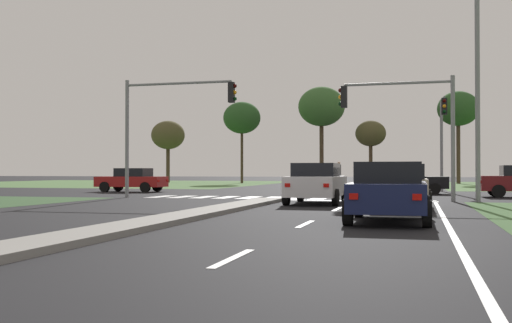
{
  "coord_description": "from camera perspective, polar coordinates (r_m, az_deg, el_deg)",
  "views": [
    {
      "loc": [
        6.18,
        -3.57,
        1.31
      ],
      "look_at": [
        -2.43,
        28.5,
        1.82
      ],
      "focal_mm": 42.55,
      "sensor_mm": 36.0,
      "label": 1
    }
  ],
  "objects": [
    {
      "name": "traffic_signal_near_left",
      "position": [
        29.52,
        -8.42,
        4.39
      ],
      "size": [
        5.7,
        0.32,
        5.75
      ],
      "color": "gray",
      "rests_on": "ground"
    },
    {
      "name": "crosswalk_bar_fifth",
      "position": [
        29.5,
        -0.68,
        -3.42
      ],
      "size": [
        0.7,
        2.8,
        0.01
      ],
      "primitive_type": "cube",
      "color": "silver",
      "rests_on": "ground"
    },
    {
      "name": "stop_bar_near",
      "position": [
        26.71,
        9.92,
        -3.67
      ],
      "size": [
        6.4,
        0.5,
        0.01
      ],
      "primitive_type": "cube",
      "color": "silver",
      "rests_on": "ground"
    },
    {
      "name": "traffic_signal_far_right",
      "position": [
        38.58,
        17.13,
        3.07
      ],
      "size": [
        0.32,
        4.79,
        5.72
      ],
      "color": "gray",
      "rests_on": "ground"
    },
    {
      "name": "street_lamp_second",
      "position": [
        27.11,
        20.35,
        8.26
      ],
      "size": [
        1.56,
        1.98,
        10.06
      ],
      "color": "gray",
      "rests_on": "ground"
    },
    {
      "name": "pedestrian_at_median",
      "position": [
        47.87,
        7.8,
        -0.89
      ],
      "size": [
        0.34,
        0.34,
        1.9
      ],
      "rotation": [
        0.0,
        0.0,
        5.97
      ],
      "color": "#335184",
      "rests_on": "median_island_far"
    },
    {
      "name": "lane_dash_fifth",
      "position": [
        32.77,
        10.34,
        -3.15
      ],
      "size": [
        0.14,
        2.0,
        0.01
      ],
      "primitive_type": "cube",
      "color": "silver",
      "rests_on": "ground"
    },
    {
      "name": "crosswalk_bar_third",
      "position": [
        30.2,
        -4.89,
        -3.35
      ],
      "size": [
        0.7,
        2.8,
        0.01
      ],
      "primitive_type": "cube",
      "color": "silver",
      "rests_on": "ground"
    },
    {
      "name": "treeline_third",
      "position": [
        66.27,
        6.18,
        5.11
      ],
      "size": [
        5.03,
        5.03,
        10.43
      ],
      "color": "#423323",
      "rests_on": "ground"
    },
    {
      "name": "crosswalk_bar_fourth",
      "position": [
        29.83,
        -2.81,
        -3.39
      ],
      "size": [
        0.7,
        2.8,
        0.01
      ],
      "primitive_type": "cube",
      "color": "silver",
      "rests_on": "ground"
    },
    {
      "name": "median_island_far",
      "position": [
        58.91,
        9.01,
        -2.08
      ],
      "size": [
        1.2,
        36.0,
        0.14
      ],
      "primitive_type": "cube",
      "color": "gray",
      "rests_on": "ground"
    },
    {
      "name": "ground_plane",
      "position": [
        34.16,
        4.6,
        -3.08
      ],
      "size": [
        200.0,
        200.0,
        0.0
      ],
      "primitive_type": "plane",
      "color": "black"
    },
    {
      "name": "crosswalk_bar_second",
      "position": [
        30.61,
        -6.92,
        -3.32
      ],
      "size": [
        0.7,
        2.8,
        0.01
      ],
      "primitive_type": "cube",
      "color": "silver",
      "rests_on": "ground"
    },
    {
      "name": "crosswalk_bar_sixth",
      "position": [
        29.21,
        1.49,
        -3.44
      ],
      "size": [
        0.7,
        2.8,
        0.01
      ],
      "primitive_type": "cube",
      "color": "silver",
      "rests_on": "ground"
    },
    {
      "name": "edge_line_right",
      "position": [
        15.64,
        17.52,
        -5.62
      ],
      "size": [
        0.14,
        24.0,
        0.01
      ],
      "primitive_type": "cube",
      "color": "silver",
      "rests_on": "ground"
    },
    {
      "name": "crosswalk_bar_near",
      "position": [
        31.06,
        -8.89,
        -3.28
      ],
      "size": [
        0.7,
        2.8,
        0.01
      ],
      "primitive_type": "cube",
      "color": "silver",
      "rests_on": "ground"
    },
    {
      "name": "car_black_second",
      "position": [
        35.49,
        14.14,
        -1.73
      ],
      "size": [
        4.32,
        1.99,
        1.51
      ],
      "rotation": [
        0.0,
        0.0,
        -1.57
      ],
      "color": "black",
      "rests_on": "ground"
    },
    {
      "name": "treeline_near",
      "position": [
        69.11,
        -8.27,
        2.44
      ],
      "size": [
        3.78,
        3.78,
        6.96
      ],
      "color": "#423323",
      "rests_on": "ground"
    },
    {
      "name": "grass_verge_far_left",
      "position": [
        66.16,
        -13.59,
        -1.99
      ],
      "size": [
        35.0,
        35.0,
        0.01
      ],
      "primitive_type": "cube",
      "color": "#476B38",
      "rests_on": "ground"
    },
    {
      "name": "car_white_near",
      "position": [
        24.24,
        5.72,
        -2.03
      ],
      "size": [
        2.09,
        4.52,
        1.61
      ],
      "color": "silver",
      "rests_on": "ground"
    },
    {
      "name": "crosswalk_bar_seventh",
      "position": [
        28.96,
        3.71,
        -3.46
      ],
      "size": [
        0.7,
        2.8,
        0.01
      ],
      "primitive_type": "cube",
      "color": "silver",
      "rests_on": "ground"
    },
    {
      "name": "crosswalk_bar_eighth",
      "position": [
        28.76,
        5.96,
        -3.48
      ],
      "size": [
        0.7,
        2.8,
        0.01
      ],
      "primitive_type": "cube",
      "color": "silver",
      "rests_on": "ground"
    },
    {
      "name": "treeline_second",
      "position": [
        64.6,
        -1.33,
        4.1
      ],
      "size": [
        3.97,
        3.97,
        8.65
      ],
      "color": "#423323",
      "rests_on": "ground"
    },
    {
      "name": "lane_dash_near",
      "position": [
        9.14,
        -2.21,
        -9.07
      ],
      "size": [
        0.14,
        2.0,
        0.01
      ],
      "primitive_type": "cube",
      "color": "silver",
      "rests_on": "ground"
    },
    {
      "name": "lane_dash_fourth",
      "position": [
        26.8,
        9.29,
        -3.66
      ],
      "size": [
        0.14,
        2.0,
        0.01
      ],
      "primitive_type": "cube",
      "color": "silver",
      "rests_on": "ground"
    },
    {
      "name": "lane_dash_third",
      "position": [
        20.85,
        7.64,
        -4.46
      ],
      "size": [
        0.14,
        2.0,
        0.01
      ],
      "primitive_type": "cube",
      "color": "silver",
      "rests_on": "ground"
    },
    {
      "name": "treeline_fifth",
      "position": [
        65.36,
        18.47,
        4.68
      ],
      "size": [
        4.16,
        4.16,
        9.44
      ],
      "color": "#423323",
      "rests_on": "ground"
    },
    {
      "name": "car_beige_fourth",
      "position": [
        21.72,
        13.38,
        -2.23
      ],
      "size": [
        2.09,
        4.17,
        1.54
      ],
      "color": "#BCAD8E",
      "rests_on": "ground"
    },
    {
      "name": "car_grey_sixth",
      "position": [
        59.9,
        6.9,
        -1.37
      ],
      "size": [
        2.02,
        4.62,
        1.55
      ],
      "rotation": [
        0.0,
        0.0,
        3.14
      ],
      "color": "slate",
      "rests_on": "ground"
    },
    {
      "name": "traffic_signal_near_right",
      "position": [
        27.08,
        14.12,
        4.27
      ],
      "size": [
        4.95,
        0.32,
        5.37
      ],
      "color": "gray",
      "rests_on": "ground"
    },
    {
      "name": "treeline_fourth",
      "position": [
        65.76,
        10.72,
        2.55
      ],
      "size": [
        3.24,
        3.24,
        6.68
      ],
      "color": "#423323",
      "rests_on": "ground"
    },
    {
      "name": "lane_dash_second",
      "position": [
        14.94,
        4.66,
        -5.88
      ],
      "size": [
        0.14,
        2.0,
        0.01
      ],
      "primitive_type": "cube",
      "color": "silver",
      "rests_on": "ground"
    },
    {
      "name": "car_red_third",
      "position": [
        38.55,
        -11.59,
        -1.69
      ],
      "size": [
        4.29,
        1.97,
        1.47
      ],
      "rotation": [
        0.0,
        0.0,
        1.57
      ],
      "color": "#A31919",
      "rests_on": "ground"
    },
    {
      "name": "median_island_near",
      "position": [
        15.87,
        -7.97,
        -5.34
      ],
      "size": [
        1.2,
        22.0,
        0.14
      ],
      "primitive_type": "cube",
      "color": "gray",
      "rests_on": "ground"
    },
    {
      "name": "car_navy_eighth",
      "position": [
        15.85,
        12.43,
        -2.77
      ],
      "size": [
        2.03,
        4.26,
        1.53
      ],
      "color": "#161E47",
      "rests_on": "ground"
    }
  ]
}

